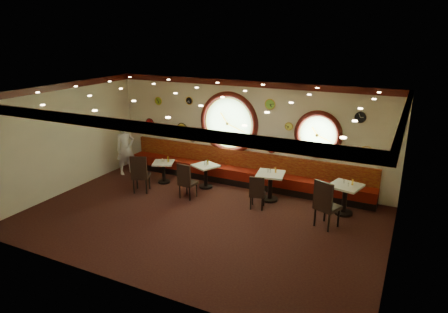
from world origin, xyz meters
TOP-DOWN VIEW (x-y plane):
  - floor at (0.00, 0.00)m, footprint 9.00×6.00m
  - ceiling at (0.00, 0.00)m, footprint 9.00×6.00m
  - wall_back at (0.00, 3.00)m, footprint 9.00×0.02m
  - wall_front at (0.00, -3.00)m, footprint 9.00×0.02m
  - wall_left at (-4.50, 0.00)m, footprint 0.02×6.00m
  - wall_right at (4.50, 0.00)m, footprint 0.02×6.00m
  - molding_back at (0.00, 2.95)m, footprint 9.00×0.10m
  - molding_front at (0.00, -2.95)m, footprint 9.00×0.10m
  - molding_left at (-4.45, 0.00)m, footprint 0.10×6.00m
  - molding_right at (4.45, 0.00)m, footprint 0.10×6.00m
  - banquette_base at (0.00, 2.72)m, footprint 8.00×0.55m
  - banquette_seat at (0.00, 2.72)m, footprint 8.00×0.55m
  - banquette_back at (0.00, 2.94)m, footprint 8.00×0.10m
  - porthole_left_glass at (-0.60, 3.00)m, footprint 1.66×0.02m
  - porthole_left_frame at (-0.60, 2.98)m, footprint 1.98×0.18m
  - porthole_left_ring at (-0.60, 2.95)m, footprint 1.61×0.03m
  - porthole_right_glass at (2.20, 3.00)m, footprint 1.10×0.02m
  - porthole_right_frame at (2.20, 2.98)m, footprint 1.38×0.18m
  - porthole_right_ring at (2.20, 2.95)m, footprint 1.09×0.03m
  - wall_clock_0 at (0.85, 2.96)m, footprint 0.24×0.03m
  - wall_clock_1 at (-3.60, 2.96)m, footprint 0.32×0.03m
  - wall_clock_2 at (-2.00, 2.96)m, footprint 0.24×0.03m
  - wall_clock_3 at (-2.30, 2.96)m, footprint 0.36×0.03m
  - wall_clock_4 at (3.55, 2.96)m, footprint 0.34×0.03m
  - wall_clock_5 at (0.75, 2.96)m, footprint 0.30×0.03m
  - wall_clock_6 at (-1.90, 2.96)m, footprint 0.20×0.03m
  - wall_clock_7 at (1.35, 2.96)m, footprint 0.22×0.03m
  - wall_clock_8 at (3.30, 2.96)m, footprint 0.28×0.03m
  - wall_clock_9 at (-3.20, 2.96)m, footprint 0.26×0.03m
  - table_a at (-2.28, 1.76)m, footprint 0.81×0.81m
  - table_b at (-0.90, 1.98)m, footprint 0.87×0.87m
  - table_c at (1.20, 1.93)m, footprint 0.86×0.86m
  - table_d at (3.24, 1.95)m, footprint 0.90×0.90m
  - chair_a at (-2.43, 0.77)m, footprint 0.63×0.63m
  - chair_b at (-0.98, 0.99)m, footprint 0.47×0.47m
  - chair_c at (1.09, 1.22)m, footprint 0.47×0.47m
  - chair_d at (2.95, 0.94)m, footprint 0.67×0.67m
  - condiment_a_salt at (-2.34, 1.80)m, footprint 0.03×0.03m
  - condiment_b_salt at (-0.93, 1.98)m, footprint 0.04×0.04m
  - condiment_c_salt at (1.11, 1.94)m, footprint 0.03×0.03m
  - condiment_d_salt at (3.17, 2.06)m, footprint 0.04×0.04m
  - condiment_a_pepper at (-2.27, 1.78)m, footprint 0.04×0.04m
  - condiment_b_pepper at (-0.85, 1.97)m, footprint 0.04×0.04m
  - condiment_c_pepper at (1.18, 1.96)m, footprint 0.04×0.04m
  - condiment_d_pepper at (3.31, 1.88)m, footprint 0.03×0.03m
  - condiment_a_bottle at (-2.16, 1.86)m, footprint 0.05×0.05m
  - condiment_b_bottle at (-0.85, 2.05)m, footprint 0.05×0.05m
  - condiment_c_bottle at (1.31, 2.03)m, footprint 0.05×0.05m
  - condiment_d_bottle at (3.39, 2.01)m, footprint 0.05×0.05m
  - waiter at (-3.89, 1.92)m, footprint 0.65×0.75m

SIDE VIEW (x-z plane):
  - floor at x=0.00m, z-range 0.00..0.00m
  - banquette_base at x=0.00m, z-range 0.00..0.20m
  - banquette_seat at x=0.00m, z-range 0.20..0.50m
  - table_a at x=-2.28m, z-range 0.09..0.77m
  - table_b at x=-0.90m, z-range 0.09..0.82m
  - table_c at x=1.20m, z-range 0.11..0.92m
  - table_d at x=3.24m, z-range 0.11..0.92m
  - chair_c at x=1.09m, z-range 0.25..0.83m
  - chair_b at x=-0.98m, z-range 0.28..0.93m
  - chair_a at x=-2.43m, z-range 0.30..1.01m
  - chair_d at x=2.95m, z-range 0.32..1.08m
  - condiment_a_salt at x=-2.34m, z-range 0.68..0.77m
  - condiment_a_pepper at x=-2.27m, z-range 0.68..0.78m
  - banquette_back at x=0.00m, z-range 0.48..1.02m
  - condiment_a_bottle at x=-2.16m, z-range 0.68..0.85m
  - condiment_b_pepper at x=-0.85m, z-range 0.73..0.83m
  - condiment_b_salt at x=-0.93m, z-range 0.73..0.84m
  - condiment_b_bottle at x=-0.85m, z-range 0.73..0.90m
  - condiment_c_salt at x=1.11m, z-range 0.81..0.91m
  - condiment_d_pepper at x=3.31m, z-range 0.82..0.90m
  - waiter at x=-3.89m, z-range 0.00..1.72m
  - condiment_c_pepper at x=1.18m, z-range 0.81..0.92m
  - condiment_d_salt at x=3.17m, z-range 0.82..0.93m
  - condiment_d_bottle at x=3.39m, z-range 0.82..0.98m
  - condiment_c_bottle at x=1.31m, z-range 0.81..0.98m
  - wall_clock_0 at x=0.85m, z-range 1.08..1.32m
  - wall_clock_6 at x=-1.90m, z-range 1.10..1.30m
  - wall_clock_4 at x=3.55m, z-range 1.28..1.62m
  - wall_clock_3 at x=-2.30m, z-range 1.32..1.68m
  - wall_clock_1 at x=-3.60m, z-range 1.39..1.71m
  - wall_back at x=0.00m, z-range 0.00..3.20m
  - wall_front at x=0.00m, z-range 0.00..3.20m
  - wall_left at x=-4.50m, z-range 0.00..3.20m
  - wall_right at x=4.50m, z-range 0.00..3.20m
  - porthole_right_ring at x=2.20m, z-range 1.26..2.34m
  - porthole_right_glass at x=2.20m, z-range 1.25..2.35m
  - porthole_right_frame at x=2.20m, z-range 1.11..2.49m
  - porthole_left_glass at x=-0.60m, z-range 1.02..2.68m
  - porthole_left_frame at x=-0.60m, z-range 0.86..2.84m
  - porthole_left_ring at x=-0.60m, z-range 1.04..2.66m
  - wall_clock_7 at x=1.35m, z-range 1.84..2.06m
  - wall_clock_9 at x=-3.20m, z-range 2.22..2.48m
  - wall_clock_8 at x=3.30m, z-range 2.26..2.54m
  - wall_clock_2 at x=-2.00m, z-range 2.33..2.57m
  - wall_clock_5 at x=0.75m, z-range 2.40..2.70m
  - molding_back at x=0.00m, z-range 3.02..3.20m
  - molding_front at x=0.00m, z-range 3.02..3.20m
  - molding_left at x=-4.45m, z-range 3.02..3.20m
  - molding_right at x=4.45m, z-range 3.02..3.20m
  - ceiling at x=0.00m, z-range 3.19..3.21m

